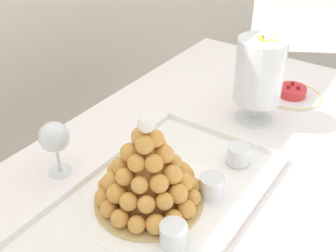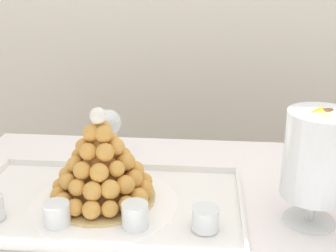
{
  "view_description": "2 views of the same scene",
  "coord_description": "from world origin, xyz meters",
  "px_view_note": "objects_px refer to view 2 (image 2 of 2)",
  "views": [
    {
      "loc": [
        -0.85,
        -0.42,
        1.48
      ],
      "look_at": [
        -0.18,
        0.05,
        0.94
      ],
      "focal_mm": 44.14,
      "sensor_mm": 36.0,
      "label": 1
    },
    {
      "loc": [
        -0.03,
        -0.9,
        1.33
      ],
      "look_at": [
        -0.12,
        0.03,
        0.98
      ],
      "focal_mm": 46.67,
      "sensor_mm": 36.0,
      "label": 2
    }
  ],
  "objects_px": {
    "wine_glass": "(108,124)",
    "serving_tray": "(105,204)",
    "dessert_cup_mid_left": "(57,215)",
    "croquembouche": "(101,167)",
    "macaron_goblet": "(317,156)",
    "dessert_cup_centre": "(135,216)",
    "dessert_cup_mid_right": "(205,219)"
  },
  "relations": [
    {
      "from": "dessert_cup_mid_left",
      "to": "wine_glass",
      "type": "xyz_separation_m",
      "value": [
        0.04,
        0.38,
        0.08
      ]
    },
    {
      "from": "dessert_cup_mid_left",
      "to": "macaron_goblet",
      "type": "bearing_deg",
      "value": 7.55
    },
    {
      "from": "serving_tray",
      "to": "dessert_cup_centre",
      "type": "distance_m",
      "value": 0.13
    },
    {
      "from": "macaron_goblet",
      "to": "wine_glass",
      "type": "bearing_deg",
      "value": 149.96
    },
    {
      "from": "croquembouche",
      "to": "dessert_cup_mid_right",
      "type": "distance_m",
      "value": 0.28
    },
    {
      "from": "wine_glass",
      "to": "macaron_goblet",
      "type": "bearing_deg",
      "value": -30.04
    },
    {
      "from": "dessert_cup_mid_left",
      "to": "dessert_cup_mid_right",
      "type": "bearing_deg",
      "value": 2.11
    },
    {
      "from": "dessert_cup_centre",
      "to": "macaron_goblet",
      "type": "bearing_deg",
      "value": 9.86
    },
    {
      "from": "serving_tray",
      "to": "dessert_cup_mid_left",
      "type": "relative_size",
      "value": 11.11
    },
    {
      "from": "macaron_goblet",
      "to": "dessert_cup_centre",
      "type": "bearing_deg",
      "value": -170.14
    },
    {
      "from": "dessert_cup_centre",
      "to": "wine_glass",
      "type": "xyz_separation_m",
      "value": [
        -0.14,
        0.38,
        0.08
      ]
    },
    {
      "from": "serving_tray",
      "to": "wine_glass",
      "type": "height_order",
      "value": "wine_glass"
    },
    {
      "from": "dessert_cup_centre",
      "to": "macaron_goblet",
      "type": "distance_m",
      "value": 0.42
    },
    {
      "from": "wine_glass",
      "to": "serving_tray",
      "type": "bearing_deg",
      "value": -80.27
    },
    {
      "from": "dessert_cup_centre",
      "to": "dessert_cup_mid_left",
      "type": "bearing_deg",
      "value": -177.69
    },
    {
      "from": "serving_tray",
      "to": "croquembouche",
      "type": "xyz_separation_m",
      "value": [
        -0.01,
        0.02,
        0.09
      ]
    },
    {
      "from": "serving_tray",
      "to": "croquembouche",
      "type": "distance_m",
      "value": 0.09
    },
    {
      "from": "dessert_cup_centre",
      "to": "dessert_cup_mid_right",
      "type": "height_order",
      "value": "dessert_cup_centre"
    },
    {
      "from": "dessert_cup_mid_left",
      "to": "macaron_goblet",
      "type": "relative_size",
      "value": 0.21
    },
    {
      "from": "serving_tray",
      "to": "wine_glass",
      "type": "relative_size",
      "value": 4.37
    },
    {
      "from": "serving_tray",
      "to": "macaron_goblet",
      "type": "distance_m",
      "value": 0.51
    },
    {
      "from": "macaron_goblet",
      "to": "croquembouche",
      "type": "bearing_deg",
      "value": 174.74
    },
    {
      "from": "wine_glass",
      "to": "dessert_cup_mid_left",
      "type": "bearing_deg",
      "value": -95.43
    },
    {
      "from": "serving_tray",
      "to": "dessert_cup_centre",
      "type": "xyz_separation_m",
      "value": [
        0.09,
        -0.09,
        0.03
      ]
    },
    {
      "from": "dessert_cup_mid_left",
      "to": "dessert_cup_centre",
      "type": "bearing_deg",
      "value": 2.31
    },
    {
      "from": "dessert_cup_mid_right",
      "to": "wine_glass",
      "type": "relative_size",
      "value": 0.4
    },
    {
      "from": "serving_tray",
      "to": "croquembouche",
      "type": "height_order",
      "value": "croquembouche"
    },
    {
      "from": "dessert_cup_centre",
      "to": "dessert_cup_mid_right",
      "type": "relative_size",
      "value": 0.98
    },
    {
      "from": "dessert_cup_mid_left",
      "to": "dessert_cup_mid_right",
      "type": "distance_m",
      "value": 0.33
    },
    {
      "from": "dessert_cup_mid_left",
      "to": "wine_glass",
      "type": "bearing_deg",
      "value": 84.57
    },
    {
      "from": "croquembouche",
      "to": "macaron_goblet",
      "type": "relative_size",
      "value": 0.92
    },
    {
      "from": "serving_tray",
      "to": "dessert_cup_mid_left",
      "type": "bearing_deg",
      "value": -130.23
    }
  ]
}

